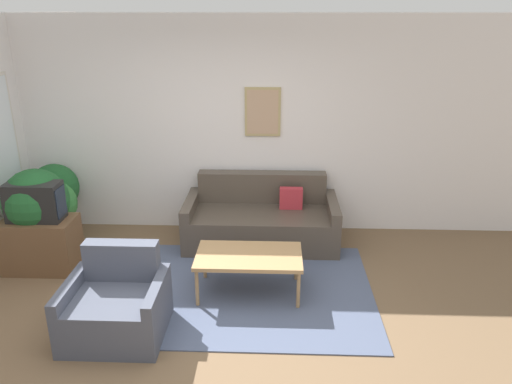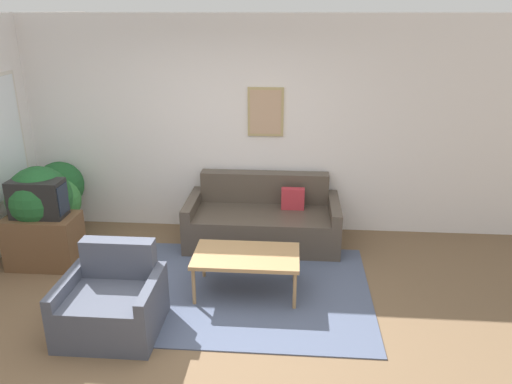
{
  "view_description": "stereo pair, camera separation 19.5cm",
  "coord_description": "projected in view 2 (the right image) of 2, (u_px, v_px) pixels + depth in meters",
  "views": [
    {
      "loc": [
        0.7,
        -3.68,
        2.73
      ],
      "look_at": [
        0.49,
        1.44,
        0.85
      ],
      "focal_mm": 35.0,
      "sensor_mm": 36.0,
      "label": 1
    },
    {
      "loc": [
        0.89,
        -3.67,
        2.73
      ],
      "look_at": [
        0.49,
        1.44,
        0.85
      ],
      "focal_mm": 35.0,
      "sensor_mm": 36.0,
      "label": 2
    }
  ],
  "objects": [
    {
      "name": "armchair",
      "position": [
        112.0,
        304.0,
        4.45
      ],
      "size": [
        0.85,
        0.76,
        0.76
      ],
      "rotation": [
        0.0,
        0.0,
        0.4
      ],
      "color": "#474C5B",
      "rests_on": "ground_plane"
    },
    {
      "name": "area_rug",
      "position": [
        248.0,
        290.0,
        5.15
      ],
      "size": [
        2.49,
        2.0,
        0.01
      ],
      "color": "#4C5670",
      "rests_on": "ground_plane"
    },
    {
      "name": "couch",
      "position": [
        263.0,
        221.0,
        6.15
      ],
      "size": [
        1.85,
        0.9,
        0.81
      ],
      "color": "#4C4238",
      "rests_on": "ground_plane"
    },
    {
      "name": "potted_plant_tall",
      "position": [
        40.0,
        200.0,
        5.58
      ],
      "size": [
        0.71,
        0.71,
        1.11
      ],
      "color": "#383D42",
      "rests_on": "ground_plane"
    },
    {
      "name": "tv",
      "position": [
        38.0,
        199.0,
        5.4
      ],
      "size": [
        0.58,
        0.28,
        0.42
      ],
      "color": "black",
      "rests_on": "tv_stand"
    },
    {
      "name": "potted_plant_small",
      "position": [
        58.0,
        202.0,
        6.04
      ],
      "size": [
        0.56,
        0.56,
        0.83
      ],
      "color": "slate",
      "rests_on": "ground_plane"
    },
    {
      "name": "ground_plane",
      "position": [
        188.0,
        336.0,
        4.44
      ],
      "size": [
        16.0,
        16.0,
        0.0
      ],
      "primitive_type": "plane",
      "color": "brown"
    },
    {
      "name": "coffee_table",
      "position": [
        246.0,
        257.0,
        4.98
      ],
      "size": [
        1.06,
        0.62,
        0.43
      ],
      "color": "#A87F51",
      "rests_on": "ground_plane"
    },
    {
      "name": "wall_back",
      "position": [
        224.0,
        126.0,
        6.26
      ],
      "size": [
        8.0,
        0.09,
        2.7
      ],
      "color": "silver",
      "rests_on": "ground_plane"
    },
    {
      "name": "tv_stand",
      "position": [
        44.0,
        241.0,
        5.58
      ],
      "size": [
        0.78,
        0.45,
        0.59
      ],
      "color": "brown",
      "rests_on": "ground_plane"
    },
    {
      "name": "potted_plant_by_window",
      "position": [
        60.0,
        187.0,
        6.36
      ],
      "size": [
        0.6,
        0.6,
        0.93
      ],
      "color": "beige",
      "rests_on": "ground_plane"
    }
  ]
}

